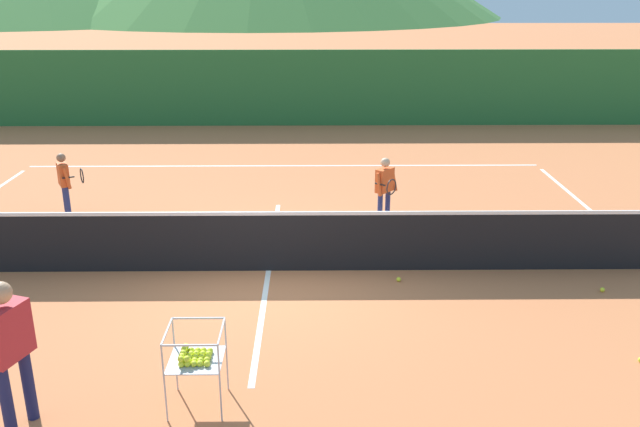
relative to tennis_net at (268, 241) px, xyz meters
name	(u,v)px	position (x,y,z in m)	size (l,w,h in m)	color
ground_plane	(269,271)	(0.00, 0.00, -0.50)	(120.00, 120.00, 0.00)	#C67042
line_baseline_far	(284,166)	(0.00, 6.18, -0.50)	(12.31, 0.08, 0.01)	white
line_service_center	(269,270)	(0.00, 0.00, -0.50)	(0.08, 6.39, 0.01)	white
tennis_net	(268,241)	(0.00, 0.00, 0.00)	(12.18, 0.08, 1.05)	#333338
instructor	(9,342)	(-2.27, -3.83, 0.47)	(0.45, 0.81, 1.62)	#191E4C
student_0	(65,178)	(-4.00, 2.63, 0.24)	(0.60, 0.50, 1.22)	navy
student_1	(385,185)	(2.01, 2.10, 0.26)	(0.46, 0.68, 1.26)	navy
ball_cart	(194,357)	(-0.55, -3.49, 0.09)	(0.58, 0.58, 0.90)	#B7B7BC
tennis_ball_1	(399,279)	(1.98, -0.42, -0.47)	(0.07, 0.07, 0.07)	yellow
tennis_ball_5	(602,290)	(4.91, -0.81, -0.47)	(0.07, 0.07, 0.07)	yellow
windscreen_fence	(290,88)	(0.00, 10.92, 0.64)	(27.08, 0.08, 2.29)	#286B33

